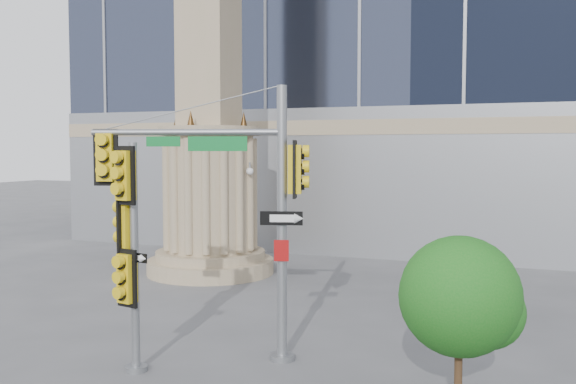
% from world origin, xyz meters
% --- Properties ---
extents(ground, '(120.00, 120.00, 0.00)m').
position_xyz_m(ground, '(0.00, 0.00, 0.00)').
color(ground, '#545456').
rests_on(ground, ground).
extents(monument, '(4.40, 4.40, 16.60)m').
position_xyz_m(monument, '(-6.00, 9.00, 5.52)').
color(monument, tan).
rests_on(monument, ground).
extents(main_signal_pole, '(4.25, 1.57, 5.62)m').
position_xyz_m(main_signal_pole, '(-1.26, 0.99, 3.48)').
color(main_signal_pole, slate).
rests_on(main_signal_pole, ground).
extents(secondary_signal_pole, '(0.77, 0.68, 4.47)m').
position_xyz_m(secondary_signal_pole, '(-2.77, -0.45, 2.62)').
color(secondary_signal_pole, slate).
rests_on(secondary_signal_pole, ground).
extents(street_tree, '(1.93, 1.88, 3.01)m').
position_xyz_m(street_tree, '(3.47, -0.65, 1.98)').
color(street_tree, tan).
rests_on(street_tree, ground).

